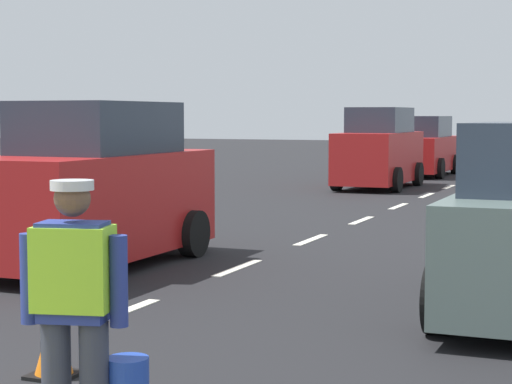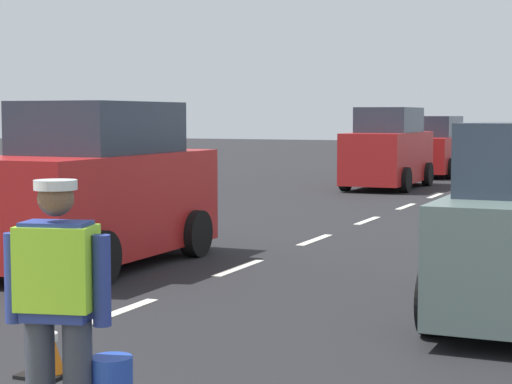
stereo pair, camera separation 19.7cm
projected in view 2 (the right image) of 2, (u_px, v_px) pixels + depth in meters
name	position (u px, v px, depth m)	size (l,w,h in m)	color
ground_plane	(438.00, 195.00, 23.49)	(96.00, 96.00, 0.00)	black
lane_center_line	(468.00, 184.00, 27.32)	(0.14, 46.40, 0.01)	silver
road_worker	(62.00, 302.00, 5.50)	(0.72, 0.49, 1.67)	#383D4C
traffic_cone_near	(45.00, 342.00, 7.18)	(0.36, 0.36, 0.54)	black
car_oncoming_third	(433.00, 148.00, 30.85)	(1.96, 4.35, 2.02)	red
car_oncoming_second	(388.00, 151.00, 25.63)	(1.88, 4.17, 2.27)	red
car_oncoming_lead	(97.00, 190.00, 12.40)	(1.95, 4.06, 2.24)	red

